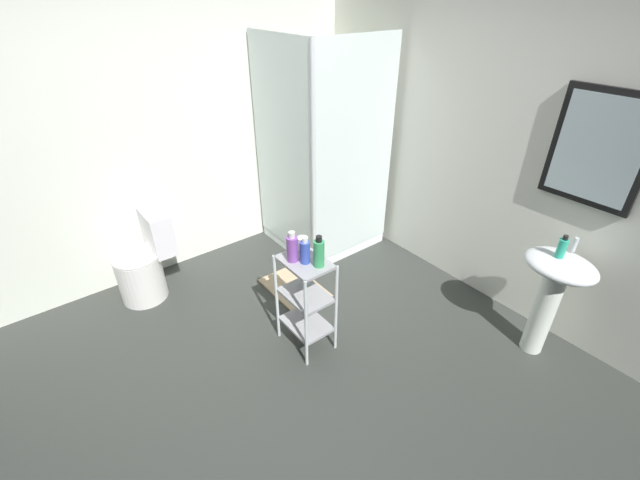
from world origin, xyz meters
name	(u,v)px	position (x,y,z in m)	size (l,w,h in m)	color
ground_plane	(295,374)	(0.00, 0.00, -0.01)	(4.20, 4.20, 0.02)	#323632
wall_back	(488,145)	(0.01, 1.85, 1.25)	(4.20, 0.14, 2.50)	white
wall_left	(164,132)	(-1.85, 0.00, 1.25)	(0.10, 4.20, 2.50)	silver
shower_stall	(321,204)	(-1.22, 1.18, 0.46)	(0.92, 0.92, 2.00)	white
pedestal_sink	(553,286)	(0.88, 1.52, 0.58)	(0.46, 0.37, 0.81)	white
sink_faucet	(575,245)	(0.88, 1.64, 0.86)	(0.03, 0.03, 0.10)	silver
toilet	(145,264)	(-1.48, -0.48, 0.31)	(0.37, 0.49, 0.76)	white
storage_cart	(306,296)	(-0.19, 0.24, 0.44)	(0.38, 0.28, 0.74)	silver
hand_soap_bottle	(562,248)	(0.86, 1.50, 0.88)	(0.06, 0.06, 0.16)	#2DBC99
body_wash_bottle_green	(319,253)	(-0.09, 0.28, 0.84)	(0.07, 0.07, 0.22)	#349A5A
shampoo_bottle_blue	(305,252)	(-0.18, 0.23, 0.82)	(0.07, 0.07, 0.19)	#344BB4
conditioner_bottle_purple	(292,248)	(-0.25, 0.18, 0.84)	(0.08, 0.08, 0.22)	purple
rinse_cup	(303,244)	(-0.31, 0.31, 0.79)	(0.08, 0.08, 0.10)	silver
bath_mat	(295,288)	(-0.77, 0.53, 0.01)	(0.60, 0.40, 0.02)	tan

